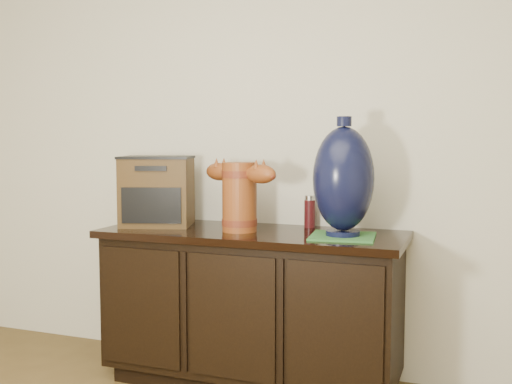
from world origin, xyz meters
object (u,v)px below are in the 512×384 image
at_px(sideboard, 252,306).
at_px(lamp_base, 343,179).
at_px(terracotta_vessel, 239,193).
at_px(tv_radio, 157,191).
at_px(spray_can, 310,212).

height_order(sideboard, lamp_base, lamp_base).
xyz_separation_m(terracotta_vessel, tv_radio, (-0.47, 0.04, -0.01)).
distance_m(tv_radio, spray_can, 0.78).
distance_m(tv_radio, lamp_base, 0.97).
bearing_deg(spray_can, terracotta_vessel, -139.68).
bearing_deg(tv_radio, terracotta_vessel, -22.41).
bearing_deg(tv_radio, sideboard, -18.34).
xyz_separation_m(sideboard, spray_can, (0.23, 0.21, 0.45)).
height_order(lamp_base, spray_can, lamp_base).
relative_size(sideboard, lamp_base, 2.75).
height_order(sideboard, spray_can, spray_can).
bearing_deg(lamp_base, tv_radio, 177.55).
bearing_deg(sideboard, lamp_base, -4.41).
bearing_deg(lamp_base, spray_can, 132.35).
bearing_deg(lamp_base, sideboard, 175.59).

